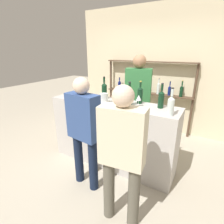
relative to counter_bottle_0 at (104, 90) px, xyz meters
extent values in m
plane|color=#B2A893|center=(0.21, -0.11, -1.23)|extent=(16.00, 16.00, 0.00)
cube|color=#B7B2AD|center=(0.21, -0.11, -0.69)|extent=(2.07, 0.51, 1.09)
cube|color=beige|center=(0.21, 1.75, 0.17)|extent=(3.67, 0.12, 2.80)
cylinder|color=#4C3828|center=(-0.80, 1.57, -0.43)|extent=(0.05, 0.05, 1.62)
cylinder|color=#4C3828|center=(1.21, 1.57, -0.43)|extent=(0.05, 0.05, 1.62)
cube|color=#4C3828|center=(0.21, 1.57, 0.37)|extent=(2.06, 0.18, 0.02)
cube|color=#4C3828|center=(0.21, 1.57, -0.35)|extent=(2.06, 0.18, 0.02)
cylinder|color=#0F1956|center=(-0.54, 1.57, -0.24)|extent=(0.08, 0.08, 0.19)
cone|color=#0F1956|center=(-0.54, 1.57, -0.13)|extent=(0.08, 0.08, 0.03)
cylinder|color=#0F1956|center=(-0.54, 1.57, -0.08)|extent=(0.03, 0.03, 0.07)
cylinder|color=#232328|center=(-0.54, 1.57, -0.04)|extent=(0.03, 0.03, 0.01)
cylinder|color=brown|center=(-0.29, 1.57, -0.23)|extent=(0.07, 0.07, 0.21)
cone|color=brown|center=(-0.29, 1.57, -0.11)|extent=(0.07, 0.07, 0.03)
cylinder|color=brown|center=(-0.29, 1.57, -0.06)|extent=(0.03, 0.03, 0.08)
cylinder|color=#232328|center=(-0.29, 1.57, -0.01)|extent=(0.03, 0.03, 0.01)
cylinder|color=black|center=(-0.04, 1.57, -0.23)|extent=(0.07, 0.07, 0.20)
cone|color=black|center=(-0.04, 1.57, -0.12)|extent=(0.07, 0.07, 0.03)
cylinder|color=black|center=(-0.04, 1.57, -0.05)|extent=(0.03, 0.03, 0.10)
cylinder|color=black|center=(-0.04, 1.57, 0.00)|extent=(0.03, 0.03, 0.01)
cylinder|color=#0F1956|center=(0.21, 1.57, -0.23)|extent=(0.07, 0.07, 0.21)
cone|color=#0F1956|center=(0.21, 1.57, -0.11)|extent=(0.07, 0.07, 0.03)
cylinder|color=#0F1956|center=(0.21, 1.57, -0.06)|extent=(0.02, 0.02, 0.07)
cylinder|color=black|center=(0.21, 1.57, -0.01)|extent=(0.03, 0.03, 0.01)
cylinder|color=silver|center=(0.46, 1.57, -0.22)|extent=(0.07, 0.07, 0.23)
cone|color=silver|center=(0.46, 1.57, -0.09)|extent=(0.07, 0.07, 0.03)
cylinder|color=silver|center=(0.46, 1.57, -0.04)|extent=(0.03, 0.03, 0.08)
cylinder|color=black|center=(0.46, 1.57, 0.01)|extent=(0.03, 0.03, 0.01)
cylinder|color=#0F1956|center=(0.71, 1.57, -0.24)|extent=(0.06, 0.06, 0.18)
cone|color=#0F1956|center=(0.71, 1.57, -0.14)|extent=(0.06, 0.06, 0.03)
cylinder|color=#0F1956|center=(0.71, 1.57, -0.08)|extent=(0.02, 0.02, 0.09)
cylinder|color=#232328|center=(0.71, 1.57, -0.03)|extent=(0.03, 0.03, 0.01)
cylinder|color=black|center=(0.96, 1.57, -0.23)|extent=(0.07, 0.07, 0.21)
cone|color=black|center=(0.96, 1.57, -0.11)|extent=(0.07, 0.07, 0.03)
cylinder|color=black|center=(0.96, 1.57, -0.05)|extent=(0.03, 0.03, 0.10)
cylinder|color=gold|center=(0.96, 1.57, 0.01)|extent=(0.03, 0.03, 0.01)
cylinder|color=black|center=(0.00, 0.00, -0.03)|extent=(0.08, 0.08, 0.23)
cone|color=black|center=(0.00, 0.00, 0.10)|extent=(0.08, 0.08, 0.04)
cylinder|color=black|center=(0.00, 0.00, 0.17)|extent=(0.03, 0.03, 0.09)
cylinder|color=black|center=(0.00, 0.00, 0.21)|extent=(0.03, 0.03, 0.01)
cylinder|color=black|center=(0.93, -0.02, -0.04)|extent=(0.08, 0.08, 0.21)
cone|color=black|center=(0.93, -0.02, 0.08)|extent=(0.08, 0.08, 0.04)
cylinder|color=black|center=(0.93, -0.02, 0.15)|extent=(0.03, 0.03, 0.09)
cylinder|color=#232328|center=(0.93, -0.02, 0.20)|extent=(0.03, 0.03, 0.01)
cylinder|color=black|center=(0.51, -0.14, -0.04)|extent=(0.09, 0.09, 0.20)
cone|color=black|center=(0.51, -0.14, 0.08)|extent=(0.09, 0.09, 0.04)
cylinder|color=black|center=(0.51, -0.14, 0.15)|extent=(0.03, 0.03, 0.09)
cylinder|color=#232328|center=(0.51, -0.14, 0.20)|extent=(0.04, 0.04, 0.01)
cylinder|color=silver|center=(1.11, -0.25, -0.04)|extent=(0.08, 0.08, 0.20)
cone|color=silver|center=(1.11, -0.25, 0.08)|extent=(0.08, 0.08, 0.04)
cylinder|color=silver|center=(1.11, -0.25, 0.15)|extent=(0.03, 0.03, 0.09)
cylinder|color=black|center=(1.11, -0.25, 0.20)|extent=(0.03, 0.03, 0.01)
cylinder|color=black|center=(0.60, 0.04, -0.03)|extent=(0.08, 0.08, 0.22)
cone|color=black|center=(0.60, 0.04, 0.09)|extent=(0.08, 0.08, 0.04)
cylinder|color=black|center=(0.60, 0.04, 0.15)|extent=(0.03, 0.03, 0.07)
cylinder|color=gold|center=(0.60, 0.04, 0.19)|extent=(0.03, 0.03, 0.01)
cylinder|color=silver|center=(0.65, -0.13, -0.14)|extent=(0.06, 0.06, 0.00)
cylinder|color=silver|center=(0.65, -0.13, -0.09)|extent=(0.01, 0.01, 0.09)
cone|color=silver|center=(0.65, -0.13, -0.01)|extent=(0.07, 0.07, 0.07)
cylinder|color=silver|center=(0.12, -0.21, -0.07)|extent=(0.12, 0.12, 0.15)
sphere|color=tan|center=(0.13, -0.23, -0.09)|extent=(0.02, 0.02, 0.02)
sphere|color=tan|center=(0.12, -0.23, -0.07)|extent=(0.02, 0.02, 0.02)
sphere|color=tan|center=(0.15, -0.24, -0.11)|extent=(0.02, 0.02, 0.02)
sphere|color=tan|center=(0.10, -0.18, -0.11)|extent=(0.02, 0.02, 0.02)
sphere|color=tan|center=(0.12, -0.20, -0.13)|extent=(0.02, 0.02, 0.02)
sphere|color=tan|center=(0.14, -0.20, -0.11)|extent=(0.02, 0.02, 0.02)
sphere|color=tan|center=(0.12, -0.24, -0.08)|extent=(0.02, 0.02, 0.02)
sphere|color=tan|center=(0.10, -0.16, -0.10)|extent=(0.02, 0.02, 0.02)
cylinder|color=#121C33|center=(0.29, -0.76, -0.86)|extent=(0.12, 0.12, 0.75)
cylinder|color=#121C33|center=(0.01, -0.73, -0.86)|extent=(0.12, 0.12, 0.75)
cube|color=navy|center=(0.15, -0.75, -0.18)|extent=(0.46, 0.24, 0.60)
sphere|color=beige|center=(0.15, -0.75, 0.22)|extent=(0.20, 0.20, 0.20)
cylinder|color=#575347|center=(0.98, -0.98, -0.85)|extent=(0.13, 0.13, 0.76)
cylinder|color=#575347|center=(0.69, -1.02, -0.85)|extent=(0.13, 0.13, 0.76)
cube|color=beige|center=(0.84, -1.00, -0.17)|extent=(0.47, 0.25, 0.60)
sphere|color=beige|center=(0.84, -1.00, 0.23)|extent=(0.21, 0.21, 0.21)
cylinder|color=black|center=(0.21, 0.56, -0.80)|extent=(0.13, 0.13, 0.87)
cylinder|color=black|center=(0.49, 0.63, -0.80)|extent=(0.13, 0.13, 0.87)
cube|color=#2D6B38|center=(0.35, 0.59, -0.03)|extent=(0.49, 0.31, 0.69)
sphere|color=#936B4C|center=(0.35, 0.59, 0.43)|extent=(0.23, 0.23, 0.23)
camera|label=1|loc=(1.51, -2.35, 0.62)|focal=28.00mm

